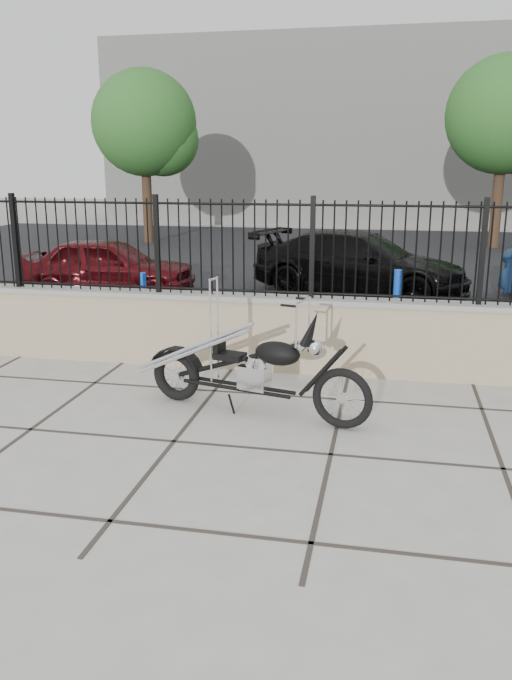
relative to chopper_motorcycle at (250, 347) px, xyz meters
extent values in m
plane|color=#99968E|center=(-0.56, -0.90, -0.73)|extent=(90.00, 90.00, 0.00)
plane|color=black|center=(-0.56, 11.60, -0.73)|extent=(30.00, 30.00, 0.00)
cube|color=gray|center=(-0.56, 1.60, -0.25)|extent=(14.00, 0.36, 0.96)
cube|color=black|center=(-0.56, 1.60, 0.83)|extent=(14.00, 0.08, 1.20)
cube|color=beige|center=(-0.56, 25.60, 3.27)|extent=(22.00, 6.00, 8.00)
imported|color=#470A0E|center=(-4.17, 5.88, -0.13)|extent=(3.56, 1.61, 1.19)
imported|color=black|center=(0.79, 7.03, -0.09)|extent=(4.74, 3.04, 1.28)
cylinder|color=#0B17B0|center=(-2.43, 3.27, -0.26)|extent=(0.12, 0.12, 0.93)
cylinder|color=#0D1CC6|center=(1.52, 3.61, -0.21)|extent=(0.17, 0.17, 1.04)
cylinder|color=#382619|center=(-6.82, 15.31, 0.89)|extent=(0.32, 0.32, 3.24)
sphere|color=#225B22|center=(-6.82, 15.31, 3.38)|extent=(3.46, 3.46, 3.46)
cylinder|color=#382619|center=(4.63, 16.06, 0.96)|extent=(0.34, 0.34, 3.37)
sphere|color=#2A5D23|center=(4.63, 16.06, 3.54)|extent=(3.59, 3.59, 3.59)
camera|label=1|loc=(1.38, -6.50, 1.83)|focal=35.00mm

